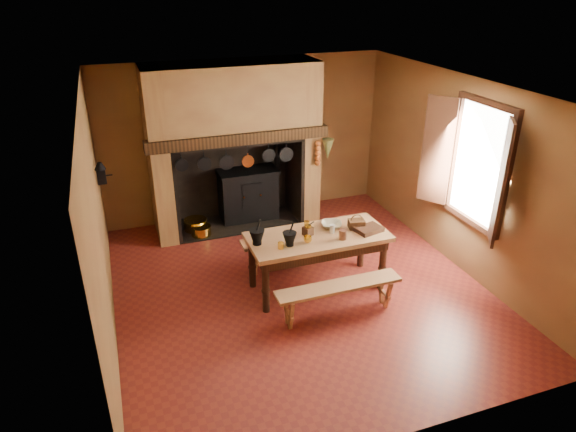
% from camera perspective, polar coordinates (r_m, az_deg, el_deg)
% --- Properties ---
extents(floor, '(5.50, 5.50, 0.00)m').
position_cam_1_polar(floor, '(7.37, 1.19, -7.97)').
color(floor, maroon).
rests_on(floor, ground).
extents(ceiling, '(5.50, 5.50, 0.00)m').
position_cam_1_polar(ceiling, '(6.28, 1.42, 13.88)').
color(ceiling, silver).
rests_on(ceiling, back_wall).
extents(back_wall, '(5.00, 0.02, 2.80)m').
position_cam_1_polar(back_wall, '(9.17, -4.86, 8.50)').
color(back_wall, olive).
rests_on(back_wall, floor).
extents(wall_left, '(0.02, 5.50, 2.80)m').
position_cam_1_polar(wall_left, '(6.34, -20.36, -1.05)').
color(wall_left, olive).
rests_on(wall_left, floor).
extents(wall_right, '(0.02, 5.50, 2.80)m').
position_cam_1_polar(wall_right, '(7.88, 18.60, 4.37)').
color(wall_right, olive).
rests_on(wall_right, floor).
extents(wall_front, '(5.00, 0.02, 2.80)m').
position_cam_1_polar(wall_front, '(4.57, 13.81, -10.98)').
color(wall_front, olive).
rests_on(wall_front, floor).
extents(chimney_breast, '(2.95, 0.96, 2.80)m').
position_cam_1_polar(chimney_breast, '(8.58, -6.14, 10.11)').
color(chimney_breast, olive).
rests_on(chimney_breast, floor).
extents(iron_range, '(1.12, 0.55, 1.60)m').
position_cam_1_polar(iron_range, '(9.20, -4.41, 2.49)').
color(iron_range, black).
rests_on(iron_range, floor).
extents(hearth_pans, '(0.51, 0.62, 0.20)m').
position_cam_1_polar(hearth_pans, '(8.97, -10.15, -1.21)').
color(hearth_pans, gold).
rests_on(hearth_pans, floor).
extents(hanging_pans, '(1.92, 0.29, 0.27)m').
position_cam_1_polar(hanging_pans, '(8.24, -5.42, 6.20)').
color(hanging_pans, black).
rests_on(hanging_pans, chimney_breast).
extents(onion_string, '(0.12, 0.10, 0.46)m').
position_cam_1_polar(onion_string, '(8.63, 3.32, 6.97)').
color(onion_string, '#B16020').
rests_on(onion_string, chimney_breast).
extents(herb_bunch, '(0.20, 0.20, 0.35)m').
position_cam_1_polar(herb_bunch, '(8.68, 4.43, 7.40)').
color(herb_bunch, '#4F5628').
rests_on(herb_bunch, chimney_breast).
extents(window, '(0.39, 1.75, 1.76)m').
position_cam_1_polar(window, '(7.40, 19.82, 5.34)').
color(window, white).
rests_on(window, wall_right).
extents(wall_coffee_mill, '(0.23, 0.16, 0.31)m').
position_cam_1_polar(wall_coffee_mill, '(7.73, -20.09, 4.66)').
color(wall_coffee_mill, black).
rests_on(wall_coffee_mill, wall_left).
extents(work_table, '(1.92, 0.85, 0.83)m').
position_cam_1_polar(work_table, '(7.05, 3.33, -3.06)').
color(work_table, '#A97F4D').
rests_on(work_table, floor).
extents(bench_front, '(1.67, 0.29, 0.47)m').
position_cam_1_polar(bench_front, '(6.67, 5.64, -8.46)').
color(bench_front, '#A97F4D').
rests_on(bench_front, floor).
extents(bench_back, '(1.81, 0.32, 0.51)m').
position_cam_1_polar(bench_back, '(7.73, 1.40, -2.95)').
color(bench_back, '#A97F4D').
rests_on(bench_back, floor).
extents(mortar_large, '(0.21, 0.21, 0.35)m').
position_cam_1_polar(mortar_large, '(6.70, -3.47, -2.26)').
color(mortar_large, black).
rests_on(mortar_large, work_table).
extents(mortar_small, '(0.19, 0.19, 0.32)m').
position_cam_1_polar(mortar_small, '(6.66, 0.18, -2.48)').
color(mortar_small, black).
rests_on(mortar_small, work_table).
extents(coffee_grinder, '(0.18, 0.15, 0.18)m').
position_cam_1_polar(coffee_grinder, '(6.95, 2.23, -1.60)').
color(coffee_grinder, '#351A10').
rests_on(coffee_grinder, work_table).
extents(brass_mug_a, '(0.09, 0.09, 0.09)m').
position_cam_1_polar(brass_mug_a, '(6.62, -0.81, -3.30)').
color(brass_mug_a, gold).
rests_on(brass_mug_a, work_table).
extents(brass_mug_b, '(0.08, 0.08, 0.09)m').
position_cam_1_polar(brass_mug_b, '(7.18, 2.10, -0.89)').
color(brass_mug_b, gold).
rests_on(brass_mug_b, work_table).
extents(mixing_bowl, '(0.37, 0.37, 0.07)m').
position_cam_1_polar(mixing_bowl, '(7.20, 4.87, -0.97)').
color(mixing_bowl, '#B3AC8A').
rests_on(mixing_bowl, work_table).
extents(stoneware_crock, '(0.11, 0.11, 0.13)m').
position_cam_1_polar(stoneware_crock, '(6.88, 6.09, -2.05)').
color(stoneware_crock, brown).
rests_on(stoneware_crock, work_table).
extents(glass_jar, '(0.09, 0.09, 0.12)m').
position_cam_1_polar(glass_jar, '(7.03, 4.93, -1.43)').
color(glass_jar, beige).
rests_on(glass_jar, work_table).
extents(wicker_basket, '(0.25, 0.20, 0.21)m').
position_cam_1_polar(wicker_basket, '(7.20, 7.61, -0.83)').
color(wicker_basket, '#4F2D17').
rests_on(wicker_basket, work_table).
extents(wooden_tray, '(0.40, 0.33, 0.06)m').
position_cam_1_polar(wooden_tray, '(7.14, 8.97, -1.47)').
color(wooden_tray, '#351A10').
rests_on(wooden_tray, work_table).
extents(brass_cup, '(0.13, 0.13, 0.09)m').
position_cam_1_polar(brass_cup, '(6.77, 2.21, -2.60)').
color(brass_cup, gold).
rests_on(brass_cup, work_table).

